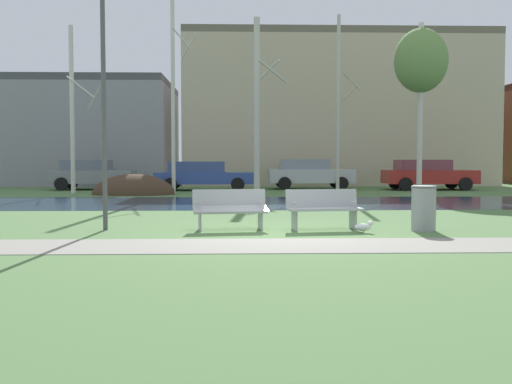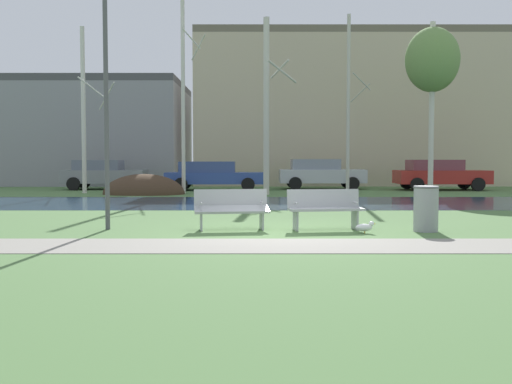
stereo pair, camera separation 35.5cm
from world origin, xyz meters
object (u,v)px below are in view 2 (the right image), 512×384
Objects in this scene: parked_van_nearest_grey at (102,174)px; trash_bin at (424,208)px; streetlamp at (103,43)px; parked_sedan_second_blue at (211,175)px; parked_hatch_third_silver at (318,173)px; bench_left at (229,208)px; seagull at (363,227)px; bench_right at (323,208)px; parked_wagon_fourth_red at (437,174)px.

trash_bin is at bearing -57.15° from parked_van_nearest_grey.
parked_sedan_second_blue is (1.13, 16.24, -3.26)m from streetlamp.
parked_hatch_third_silver is (-0.34, 17.74, 0.30)m from trash_bin.
parked_sedan_second_blue is (-1.56, 16.28, 0.27)m from bench_left.
parked_sedan_second_blue is at bearing 104.38° from seagull.
parked_van_nearest_grey is at bearing 112.56° from bench_left.
bench_right is 19.32m from parked_van_nearest_grey.
parked_van_nearest_grey is (-9.11, 17.04, 0.30)m from bench_right.
parked_wagon_fourth_red is at bearing 72.13° from trash_bin.
parked_wagon_fourth_red is at bearing 59.89° from bench_left.
parked_sedan_second_blue reaches higher than bench_right.
streetlamp reaches higher than parked_sedan_second_blue.
parked_hatch_third_silver reaches higher than parked_sedan_second_blue.
trash_bin is (4.12, -0.31, 0.03)m from bench_left.
bench_right is at bearing -77.57° from parked_sedan_second_blue.
trash_bin is at bearing -8.38° from bench_right.
trash_bin is at bearing -71.09° from parked_sedan_second_blue.
parked_sedan_second_blue reaches higher than seagull.
seagull is 0.10× the size of parked_hatch_third_silver.
parked_van_nearest_grey is 10.87m from parked_hatch_third_silver.
parked_hatch_third_silver is (1.00, 18.07, 0.66)m from seagull.
parked_van_nearest_grey is at bearing 122.85° from trash_bin.
parked_wagon_fourth_red is (5.39, 16.71, 0.29)m from trash_bin.
parked_van_nearest_grey reaches higher than bench_left.
streetlamp is at bearing 179.52° from bench_right.
seagull is at bearing -60.86° from parked_van_nearest_grey.
parked_sedan_second_blue is at bearing 108.91° from trash_bin.
bench_right is at bearing -114.52° from parked_wagon_fourth_red.
streetlamp is 20.66m from parked_wagon_fourth_red.
seagull is at bearing -93.17° from parked_hatch_third_silver.
parked_wagon_fourth_red reaches higher than bench_right.
trash_bin is 7.67m from streetlamp.
seagull is at bearing -7.10° from streetlamp.
parked_van_nearest_grey is 0.91× the size of parked_wagon_fourth_red.
bench_left and bench_right have the same top height.
parked_hatch_third_silver reaches higher than parked_van_nearest_grey.
bench_right is 1.04m from seagull.
parked_wagon_fourth_red is at bearing 53.29° from streetlamp.
bench_left is at bearing -67.44° from parked_van_nearest_grey.
parked_sedan_second_blue is (-3.59, 16.28, 0.27)m from bench_right.
parked_sedan_second_blue is at bearing -7.89° from parked_van_nearest_grey.
streetlamp reaches higher than trash_bin.
bench_right is at bearing 171.62° from trash_bin.
streetlamp reaches higher than parked_hatch_third_silver.
parked_hatch_third_silver reaches higher than trash_bin.
parked_wagon_fourth_red reaches higher than seagull.
trash_bin is 0.24× the size of parked_van_nearest_grey.
parked_wagon_fourth_red is (7.48, 16.40, 0.31)m from bench_right.
parked_van_nearest_grey is at bearing -177.94° from parked_hatch_third_silver.
bench_left is at bearing 166.99° from seagull.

